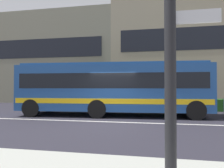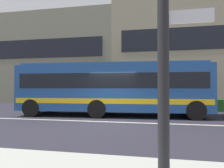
% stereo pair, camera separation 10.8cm
% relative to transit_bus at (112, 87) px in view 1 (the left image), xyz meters
% --- Properties ---
extents(ground_plane, '(160.00, 160.00, 0.00)m').
position_rel_transit_bus_xyz_m(ground_plane, '(0.28, -2.16, -1.69)').
color(ground_plane, '#2B2933').
extents(lane_centre_line, '(60.00, 0.16, 0.01)m').
position_rel_transit_bus_xyz_m(lane_centre_line, '(0.28, -2.16, -1.69)').
color(lane_centre_line, silver).
rests_on(lane_centre_line, ground_plane).
extents(hedge_row_far, '(12.42, 1.10, 0.83)m').
position_rel_transit_bus_xyz_m(hedge_row_far, '(3.05, 3.44, -1.28)').
color(hedge_row_far, '#23561C').
rests_on(hedge_row_far, ground_plane).
extents(apartment_block_left, '(23.14, 11.95, 10.03)m').
position_rel_transit_bus_xyz_m(apartment_block_left, '(-12.94, 13.18, 3.32)').
color(apartment_block_left, gray).
rests_on(apartment_block_left, ground_plane).
extents(apartment_block_right, '(25.12, 11.95, 10.69)m').
position_rel_transit_bus_xyz_m(apartment_block_right, '(11.19, 13.18, 3.65)').
color(apartment_block_right, tan).
rests_on(apartment_block_right, ground_plane).
extents(transit_bus, '(11.04, 3.16, 3.07)m').
position_rel_transit_bus_xyz_m(transit_bus, '(0.00, 0.00, 0.00)').
color(transit_bus, '#214B8C').
rests_on(transit_bus, ground_plane).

